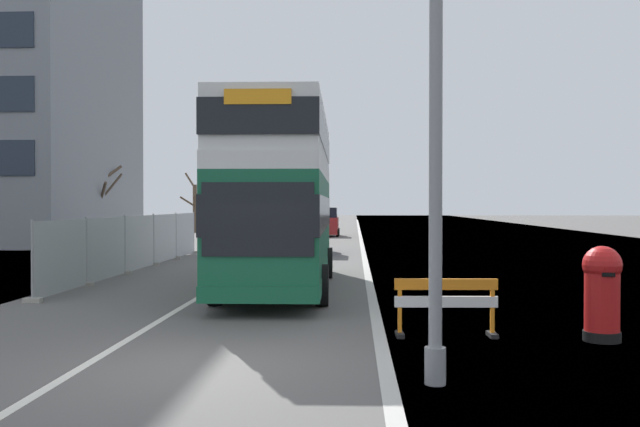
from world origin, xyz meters
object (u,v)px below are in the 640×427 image
at_px(double_decker_bus, 281,196).
at_px(car_receding_far, 325,223).
at_px(red_pillar_postbox, 602,289).
at_px(roadworks_barrier, 446,300).
at_px(car_oncoming_near, 308,231).
at_px(lamppost_foreground, 436,58).
at_px(car_receding_mid, 273,227).

bearing_deg(double_decker_bus, car_receding_far, 90.15).
bearing_deg(red_pillar_postbox, roadworks_barrier, 174.42).
height_order(red_pillar_postbox, roadworks_barrier, red_pillar_postbox).
bearing_deg(roadworks_barrier, car_oncoming_near, 100.58).
bearing_deg(car_oncoming_near, car_receding_far, 89.72).
height_order(roadworks_barrier, car_receding_far, car_receding_far).
relative_size(lamppost_foreground, car_oncoming_near, 2.03).
distance_m(car_receding_mid, car_receding_far, 9.90).
distance_m(lamppost_foreground, car_oncoming_near, 24.85).
bearing_deg(double_decker_bus, lamppost_foreground, -72.83).
xyz_separation_m(lamppost_foreground, car_receding_mid, (-6.10, 33.28, -3.39)).
distance_m(double_decker_bus, car_oncoming_near, 14.22).
bearing_deg(car_receding_far, lamppost_foreground, -85.64).
bearing_deg(car_oncoming_near, double_decker_bus, -89.30).
height_order(double_decker_bus, roadworks_barrier, double_decker_bus).
bearing_deg(roadworks_barrier, car_receding_far, 95.57).
bearing_deg(red_pillar_postbox, car_receding_far, 99.37).
bearing_deg(roadworks_barrier, double_decker_bus, 118.49).
xyz_separation_m(double_decker_bus, car_receding_far, (-0.08, 32.49, -1.63)).
relative_size(car_receding_mid, car_receding_far, 1.05).
xyz_separation_m(red_pillar_postbox, car_receding_far, (-6.54, 39.68, 0.09)).
distance_m(roadworks_barrier, car_receding_mid, 30.68).
relative_size(lamppost_foreground, car_receding_mid, 2.27).
distance_m(double_decker_bus, red_pillar_postbox, 9.82).
xyz_separation_m(lamppost_foreground, roadworks_barrier, (0.59, 3.35, -3.70)).
bearing_deg(car_receding_mid, roadworks_barrier, -77.41).
relative_size(lamppost_foreground, car_receding_far, 2.40).
bearing_deg(double_decker_bus, roadworks_barrier, -61.51).
xyz_separation_m(red_pillar_postbox, car_receding_mid, (-9.39, 30.20, 0.05)).
bearing_deg(double_decker_bus, car_oncoming_near, 90.70).
distance_m(lamppost_foreground, roadworks_barrier, 5.02).
relative_size(double_decker_bus, car_oncoming_near, 2.39).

